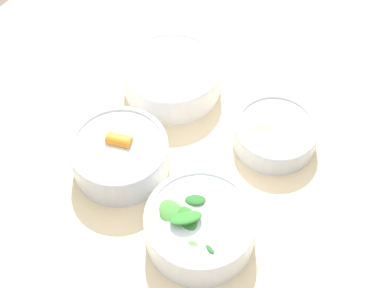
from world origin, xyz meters
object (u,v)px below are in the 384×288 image
Objects in this scene: bowl_beans_hotdog at (172,77)px; bowl_cookies at (275,133)px; bowl_greens at (200,226)px; bowl_carrots at (120,154)px.

bowl_cookies is at bearing -91.61° from bowl_beans_hotdog.
bowl_greens is 0.93× the size of bowl_beans_hotdog.
bowl_cookies is at bearing -45.27° from bowl_carrots.
bowl_greens is at bearing -137.69° from bowl_beans_hotdog.
bowl_beans_hotdog is 0.22m from bowl_cookies.
bowl_carrots is 0.89× the size of bowl_beans_hotdog.
bowl_beans_hotdog is 1.25× the size of bowl_cookies.
bowl_carrots is 0.96× the size of bowl_greens.
bowl_carrots reaches higher than bowl_beans_hotdog.
bowl_beans_hotdog is (0.19, 0.03, -0.01)m from bowl_carrots.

